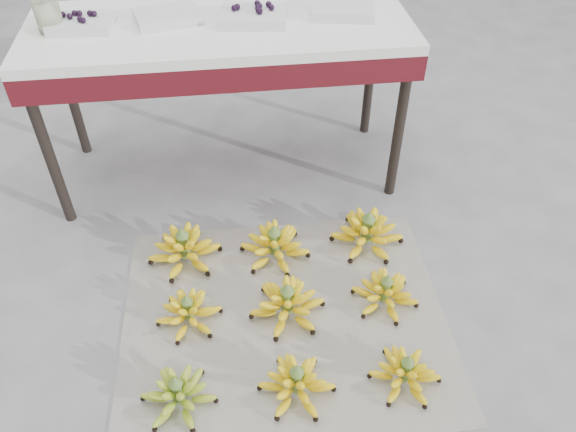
{
  "coord_description": "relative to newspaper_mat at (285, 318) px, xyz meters",
  "views": [
    {
      "loc": [
        -0.07,
        -1.31,
        1.77
      ],
      "look_at": [
        0.14,
        0.32,
        0.28
      ],
      "focal_mm": 35.0,
      "sensor_mm": 36.0,
      "label": 1
    }
  ],
  "objects": [
    {
      "name": "bunch_mid_right",
      "position": [
        0.4,
        0.03,
        0.06
      ],
      "size": [
        0.31,
        0.31,
        0.16
      ],
      "rotation": [
        0.0,
        0.0,
        0.23
      ],
      "color": "#FFE100",
      "rests_on": "newspaper_mat"
    },
    {
      "name": "bunch_mid_center",
      "position": [
        0.01,
        0.02,
        0.06
      ],
      "size": [
        0.3,
        0.3,
        0.18
      ],
      "rotation": [
        0.0,
        0.0,
        0.04
      ],
      "color": "#FFE100",
      "rests_on": "newspaper_mat"
    },
    {
      "name": "vendor_table",
      "position": [
        -0.16,
        0.98,
        0.69
      ],
      "size": [
        1.64,
        0.65,
        0.79
      ],
      "color": "black",
      "rests_on": "ground"
    },
    {
      "name": "bunch_front_left",
      "position": [
        -0.4,
        -0.31,
        0.06
      ],
      "size": [
        0.33,
        0.33,
        0.16
      ],
      "rotation": [
        0.0,
        0.0,
        -0.37
      ],
      "color": "#86B326",
      "rests_on": "newspaper_mat"
    },
    {
      "name": "bunch_back_right",
      "position": [
        0.41,
        0.36,
        0.07
      ],
      "size": [
        0.41,
        0.41,
        0.19
      ],
      "rotation": [
        0.0,
        0.0,
        -0.43
      ],
      "color": "#FFE100",
      "rests_on": "newspaper_mat"
    },
    {
      "name": "tray_far_right",
      "position": [
        0.37,
        0.99,
        0.8
      ],
      "size": [
        0.3,
        0.24,
        0.04
      ],
      "color": "silver",
      "rests_on": "vendor_table"
    },
    {
      "name": "tray_right",
      "position": [
        -0.01,
        0.97,
        0.81
      ],
      "size": [
        0.3,
        0.23,
        0.07
      ],
      "color": "silver",
      "rests_on": "vendor_table"
    },
    {
      "name": "tray_far_left",
      "position": [
        -0.72,
        0.99,
        0.8
      ],
      "size": [
        0.26,
        0.2,
        0.06
      ],
      "color": "silver",
      "rests_on": "vendor_table"
    },
    {
      "name": "bunch_back_left",
      "position": [
        -0.38,
        0.36,
        0.07
      ],
      "size": [
        0.39,
        0.39,
        0.19
      ],
      "rotation": [
        0.0,
        0.0,
        -0.37
      ],
      "color": "#FFE100",
      "rests_on": "newspaper_mat"
    },
    {
      "name": "newspaper_mat",
      "position": [
        0.0,
        0.0,
        0.0
      ],
      "size": [
        1.27,
        1.08,
        0.01
      ],
      "primitive_type": "cube",
      "rotation": [
        0.0,
        0.0,
        -0.02
      ],
      "color": "silver",
      "rests_on": "ground"
    },
    {
      "name": "bunch_front_center",
      "position": [
        0.0,
        -0.32,
        0.06
      ],
      "size": [
        0.34,
        0.34,
        0.16
      ],
      "rotation": [
        0.0,
        0.0,
        0.38
      ],
      "color": "#FFE100",
      "rests_on": "newspaper_mat"
    },
    {
      "name": "bunch_mid_left",
      "position": [
        -0.37,
        0.03,
        0.05
      ],
      "size": [
        0.32,
        0.32,
        0.15
      ],
      "rotation": [
        0.0,
        0.0,
        -0.38
      ],
      "color": "#FFE100",
      "rests_on": "newspaper_mat"
    },
    {
      "name": "bunch_front_right",
      "position": [
        0.38,
        -0.33,
        0.05
      ],
      "size": [
        0.32,
        0.32,
        0.15
      ],
      "rotation": [
        0.0,
        0.0,
        0.37
      ],
      "color": "#FFE100",
      "rests_on": "newspaper_mat"
    },
    {
      "name": "tray_left",
      "position": [
        -0.37,
        1.02,
        0.8
      ],
      "size": [
        0.3,
        0.25,
        0.04
      ],
      "color": "silver",
      "rests_on": "vendor_table"
    },
    {
      "name": "glass_jar",
      "position": [
        -0.84,
        0.98,
        0.85
      ],
      "size": [
        0.11,
        0.11,
        0.13
      ],
      "primitive_type": "cylinder",
      "rotation": [
        0.0,
        0.0,
        -0.02
      ],
      "color": "beige",
      "rests_on": "vendor_table"
    },
    {
      "name": "bunch_back_center",
      "position": [
        -0.0,
        0.34,
        0.06
      ],
      "size": [
        0.36,
        0.36,
        0.18
      ],
      "rotation": [
        0.0,
        0.0,
        0.28
      ],
      "color": "#FFE100",
      "rests_on": "newspaper_mat"
    },
    {
      "name": "ground",
      "position": [
        -0.09,
        -0.04,
        -0.0
      ],
      "size": [
        60.0,
        60.0,
        0.0
      ],
      "primitive_type": "plane",
      "color": "slate",
      "rests_on": "ground"
    }
  ]
}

